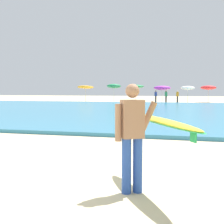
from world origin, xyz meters
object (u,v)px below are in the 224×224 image
object	(u,v)px
beach_umbrella_4	(188,88)
beachgoer_near_row_left	(166,96)
beach_umbrella_5	(208,88)
beach_umbrella_1	(114,86)
beach_umbrella_3	(162,88)
beach_umbrella_2	(136,86)
beachgoer_near_row_right	(156,96)
surfer_with_board	(147,128)
beach_umbrella_0	(86,87)
beachgoer_near_row_mid	(177,96)

from	to	relation	value
beach_umbrella_4	beachgoer_near_row_left	xyz separation A→B (m)	(-2.57, -1.05, -1.05)
beach_umbrella_5	beach_umbrella_1	bearing A→B (deg)	-168.19
beach_umbrella_3	beach_umbrella_2	bearing A→B (deg)	155.77
beachgoer_near_row_left	beach_umbrella_2	bearing A→B (deg)	144.70
beach_umbrella_4	beach_umbrella_5	size ratio (longest dim) A/B	0.94
beachgoer_near_row_left	beachgoer_near_row_right	xyz separation A→B (m)	(-1.46, 1.49, 0.00)
surfer_with_board	beachgoer_near_row_right	xyz separation A→B (m)	(-4.24, 35.62, -0.19)
beach_umbrella_2	beach_umbrella_4	world-z (taller)	beach_umbrella_2
surfer_with_board	beachgoer_near_row_left	world-z (taller)	surfer_with_board
beach_umbrella_5	beachgoer_near_row_left	world-z (taller)	beach_umbrella_5
beach_umbrella_0	beach_umbrella_2	xyz separation A→B (m)	(6.84, 1.31, 0.09)
beach_umbrella_3	surfer_with_board	bearing A→B (deg)	-84.51
beach_umbrella_5	surfer_with_board	bearing A→B (deg)	-93.57
beach_umbrella_5	beach_umbrella_3	bearing A→B (deg)	-158.40
beachgoer_near_row_mid	beachgoer_near_row_right	bearing A→B (deg)	169.69
beachgoer_near_row_left	beachgoer_near_row_right	bearing A→B (deg)	134.37
surfer_with_board	beach_umbrella_1	world-z (taller)	beach_umbrella_1
beach_umbrella_5	beach_umbrella_0	bearing A→B (deg)	-173.39
beach_umbrella_3	beachgoer_near_row_right	world-z (taller)	beach_umbrella_3
surfer_with_board	beach_umbrella_2	xyz separation A→B (m)	(-7.19, 37.24, 1.09)
beachgoer_near_row_mid	beachgoer_near_row_right	distance (m)	2.84
surfer_with_board	beachgoer_near_row_left	bearing A→B (deg)	94.66
beach_umbrella_0	surfer_with_board	bearing A→B (deg)	-68.68
surfer_with_board	beach_umbrella_4	xyz separation A→B (m)	(-0.21, 35.18, 0.87)
beach_umbrella_4	beachgoer_near_row_mid	size ratio (longest dim) A/B	1.36
beachgoer_near_row_left	beach_umbrella_5	bearing A→B (deg)	35.78
beach_umbrella_4	beachgoer_near_row_left	bearing A→B (deg)	-157.78
beach_umbrella_1	beachgoer_near_row_mid	size ratio (longest dim) A/B	1.59
beach_umbrella_2	beachgoer_near_row_left	world-z (taller)	beach_umbrella_2
beach_umbrella_0	beachgoer_near_row_right	world-z (taller)	beach_umbrella_0
beach_umbrella_3	beachgoer_near_row_left	world-z (taller)	beach_umbrella_3
beachgoer_near_row_left	beachgoer_near_row_right	size ratio (longest dim) A/B	1.00
beach_umbrella_2	beach_umbrella_4	size ratio (longest dim) A/B	1.11
beach_umbrella_4	beachgoer_near_row_right	world-z (taller)	beach_umbrella_4
beach_umbrella_2	surfer_with_board	bearing A→B (deg)	-79.08
surfer_with_board	beach_umbrella_4	distance (m)	35.19
beach_umbrella_0	beach_umbrella_1	size ratio (longest dim) A/B	0.93
beach_umbrella_1	beachgoer_near_row_left	size ratio (longest dim) A/B	1.59
beach_umbrella_4	beach_umbrella_5	world-z (taller)	beach_umbrella_5
surfer_with_board	beach_umbrella_5	size ratio (longest dim) A/B	1.01
surfer_with_board	beach_umbrella_1	distance (m)	36.64
beach_umbrella_0	beach_umbrella_3	xyz separation A→B (m)	(10.61, -0.39, -0.13)
beach_umbrella_3	beachgoer_near_row_mid	world-z (taller)	beach_umbrella_3
surfer_with_board	beach_umbrella_0	world-z (taller)	beach_umbrella_0
beach_umbrella_2	beach_umbrella_0	bearing A→B (deg)	-169.14
surfer_with_board	beach_umbrella_2	distance (m)	37.95
beach_umbrella_4	beachgoer_near_row_mid	world-z (taller)	beach_umbrella_4
beach_umbrella_2	beachgoer_near_row_right	size ratio (longest dim) A/B	1.51
beach_umbrella_2	beach_umbrella_5	bearing A→B (deg)	3.52
beach_umbrella_4	beachgoer_near_row_right	xyz separation A→B (m)	(-4.03, 0.44, -1.05)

